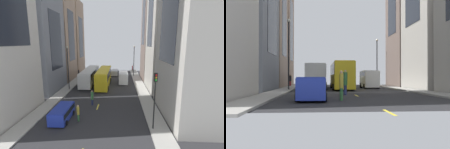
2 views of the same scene
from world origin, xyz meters
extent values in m
plane|color=#28282B|center=(0.00, 0.00, 0.00)|extent=(41.45, 41.45, 0.00)
cube|color=#9E9B93|center=(-7.63, 0.00, 0.07)|extent=(2.18, 44.00, 0.15)
cube|color=#9E9B93|center=(7.63, 0.00, 0.07)|extent=(2.18, 44.00, 0.15)
cube|color=yellow|center=(0.00, -21.00, 0.01)|extent=(0.16, 2.00, 0.01)
cube|color=yellow|center=(0.00, -10.50, 0.01)|extent=(0.16, 2.00, 0.01)
cube|color=yellow|center=(0.00, 0.00, 0.01)|extent=(0.16, 2.00, 0.01)
cube|color=yellow|center=(0.00, 10.50, 0.01)|extent=(0.16, 2.00, 0.01)
cube|color=yellow|center=(0.00, 21.00, 0.01)|extent=(0.16, 2.00, 0.01)
cube|color=slate|center=(-13.51, -2.43, 9.73)|extent=(9.16, 9.72, 19.45)
cube|color=#1E232D|center=(-13.51, -2.43, 9.73)|extent=(9.26, 5.35, 10.70)
cube|color=#937760|center=(-13.58, 7.38, 10.98)|extent=(9.32, 8.54, 21.95)
cube|color=#1E232D|center=(-13.58, 7.38, 10.98)|extent=(9.41, 4.69, 12.08)
cube|color=#937760|center=(-12.10, 17.08, 10.81)|extent=(6.35, 8.89, 21.63)
cube|color=#1E232D|center=(-12.10, 17.08, 10.81)|extent=(6.41, 4.89, 11.90)
cube|color=silver|center=(-3.79, 3.43, 1.77)|extent=(2.55, 12.69, 3.00)
cube|color=black|center=(-3.79, 3.43, 2.62)|extent=(2.60, 11.67, 1.20)
cube|color=beige|center=(-3.79, 3.43, 3.31)|extent=(2.45, 12.18, 0.08)
cylinder|color=black|center=(-4.96, 7.37, 0.50)|extent=(0.46, 1.00, 1.00)
cylinder|color=black|center=(-2.62, 7.37, 0.50)|extent=(0.46, 1.00, 1.00)
cylinder|color=black|center=(-4.96, -0.50, 0.50)|extent=(0.46, 1.00, 1.00)
cylinder|color=black|center=(-2.62, -0.50, 0.50)|extent=(0.46, 1.00, 1.00)
cube|color=yellow|center=(-0.35, 1.98, 1.86)|extent=(2.45, 12.20, 3.30)
cube|color=black|center=(-0.35, 1.98, 2.72)|extent=(2.50, 11.22, 1.48)
cube|color=gold|center=(-0.35, 1.98, 3.55)|extent=(2.35, 11.71, 0.08)
cylinder|color=black|center=(-1.48, 5.76, 0.38)|extent=(0.44, 0.76, 0.76)
cylinder|color=black|center=(0.77, 5.76, 0.38)|extent=(0.44, 0.76, 0.76)
cylinder|color=black|center=(-1.48, -1.80, 0.38)|extent=(0.44, 0.76, 0.76)
cylinder|color=black|center=(0.77, -1.80, 0.38)|extent=(0.44, 0.76, 0.76)
cube|color=white|center=(3.99, 3.84, 1.35)|extent=(2.05, 5.08, 2.30)
cube|color=black|center=(3.99, 3.84, 2.10)|extent=(2.09, 4.67, 0.69)
cube|color=silver|center=(3.99, 3.84, 2.54)|extent=(1.97, 4.87, 0.08)
cylinder|color=black|center=(3.05, 5.41, 0.36)|extent=(0.37, 0.72, 0.72)
cylinder|color=black|center=(4.94, 5.41, 0.36)|extent=(0.37, 0.72, 0.72)
cylinder|color=black|center=(3.05, 2.26, 0.36)|extent=(0.37, 0.72, 0.72)
cylinder|color=black|center=(4.94, 2.26, 0.36)|extent=(0.37, 0.72, 0.72)
cube|color=#2338AD|center=(-3.80, -14.69, 0.87)|extent=(1.88, 4.37, 1.40)
cube|color=black|center=(-3.80, -14.69, 1.23)|extent=(1.92, 4.02, 0.59)
cube|color=navy|center=(-3.80, -14.69, 1.61)|extent=(1.81, 4.20, 0.08)
cylinder|color=black|center=(-4.67, -13.33, 0.31)|extent=(0.34, 0.62, 0.62)
cylinder|color=black|center=(-2.93, -13.33, 0.31)|extent=(0.34, 0.62, 0.62)
cylinder|color=black|center=(-4.67, -16.04, 0.31)|extent=(0.34, 0.62, 0.62)
cylinder|color=black|center=(-2.93, -16.04, 0.31)|extent=(0.34, 0.62, 0.62)
cube|color=#B7BABF|center=(1.60, 12.90, 0.81)|extent=(1.86, 4.31, 1.29)
cube|color=black|center=(1.60, 12.90, 1.14)|extent=(1.89, 3.97, 0.54)
cube|color=#9C9EA2|center=(1.60, 12.90, 1.50)|extent=(1.78, 4.14, 0.08)
cylinder|color=black|center=(0.75, 14.23, 0.31)|extent=(0.33, 0.62, 0.62)
cylinder|color=black|center=(2.45, 14.23, 0.31)|extent=(0.33, 0.62, 0.62)
cylinder|color=black|center=(0.75, 11.56, 0.31)|extent=(0.33, 0.62, 0.62)
cylinder|color=black|center=(2.45, 11.56, 0.31)|extent=(0.33, 0.62, 0.62)
cylinder|color=#336B38|center=(-1.73, -14.97, 0.44)|extent=(0.23, 0.23, 0.87)
cylinder|color=gold|center=(-1.73, -14.97, 1.37)|extent=(0.31, 0.31, 1.00)
sphere|color=tan|center=(-1.73, -14.97, 1.99)|extent=(0.23, 0.23, 0.23)
cylinder|color=gray|center=(7.11, 17.55, 0.53)|extent=(0.23, 0.23, 0.75)
cylinder|color=maroon|center=(7.11, 17.55, 1.52)|extent=(0.31, 0.31, 1.24)
sphere|color=beige|center=(7.11, 17.55, 2.24)|extent=(0.20, 0.20, 0.20)
cylinder|color=navy|center=(-0.93, -9.82, 0.45)|extent=(0.29, 0.29, 0.89)
cylinder|color=#336B38|center=(-0.93, -9.82, 1.49)|extent=(0.38, 0.38, 1.20)
sphere|color=tan|center=(-0.93, -9.82, 2.20)|extent=(0.22, 0.22, 0.22)
cylinder|color=maroon|center=(-8.34, 10.48, 0.54)|extent=(0.28, 0.28, 0.78)
cylinder|color=black|center=(-8.34, 10.48, 1.40)|extent=(0.38, 0.38, 0.95)
sphere|color=#8C6647|center=(-8.34, 10.48, 1.99)|extent=(0.24, 0.24, 0.24)
cylinder|color=black|center=(-7.04, -1.99, 4.24)|extent=(0.18, 0.18, 8.19)
sphere|color=silver|center=(-7.04, -1.99, 8.52)|extent=(0.44, 0.44, 0.44)
cylinder|color=black|center=(7.04, 11.94, 4.16)|extent=(0.18, 0.18, 8.02)
sphere|color=silver|center=(7.04, 11.94, 8.35)|extent=(0.44, 0.44, 0.44)
camera|label=1|loc=(3.30, -32.58, 9.42)|focal=25.51mm
camera|label=2|loc=(-3.19, -32.28, 1.65)|focal=39.69mm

